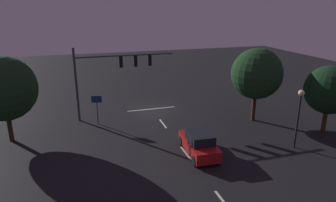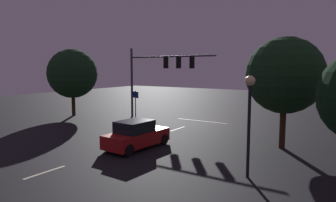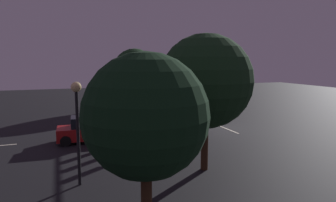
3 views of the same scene
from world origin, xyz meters
The scene contains 11 objects.
ground_plane centered at (0.00, 0.00, 0.00)m, with size 80.00×80.00×0.00m, color black.
traffic_signal_assembly centered at (3.86, 0.95, 4.72)m, with size 9.15×0.47×6.74m.
lane_dash_far centered at (0.00, 4.00, 0.00)m, with size 2.20×0.16×0.01m, color beige.
lane_dash_mid centered at (0.00, 10.00, 0.00)m, with size 2.20×0.16×0.01m, color beige.
lane_dash_near centered at (0.00, 16.00, 0.00)m, with size 2.20×0.16×0.01m, color beige.
stop_bar centered at (0.00, -0.24, 0.00)m, with size 5.00×0.16×0.01m, color beige.
car_approaching centered at (-0.87, 10.32, 0.80)m, with size 2.11×4.45×1.70m.
street_lamp_left_kerb centered at (-8.13, 11.51, 3.20)m, with size 0.44×0.44×4.51m.
route_sign centered at (5.61, 2.38, 1.95)m, with size 0.88×0.31×2.70m.
tree_left_near centered at (-8.29, 5.54, 4.40)m, with size 4.56×4.56×6.69m.
tree_right_near centered at (12.45, 3.91, 4.26)m, with size 4.94×4.94×6.74m.
Camera 2 is at (-12.22, 24.36, 4.85)m, focal length 32.39 mm.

